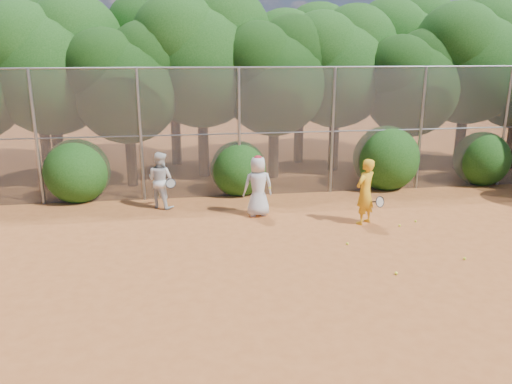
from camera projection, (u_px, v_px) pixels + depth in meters
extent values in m
plane|color=#A75625|center=(321.00, 273.00, 10.47)|extent=(80.00, 80.00, 0.00)
cylinder|color=gray|center=(36.00, 139.00, 14.62)|extent=(0.09, 0.09, 4.00)
cylinder|color=gray|center=(141.00, 136.00, 15.05)|extent=(0.09, 0.09, 4.00)
cylinder|color=gray|center=(239.00, 134.00, 15.48)|extent=(0.09, 0.09, 4.00)
cylinder|color=gray|center=(332.00, 131.00, 15.91)|extent=(0.09, 0.09, 4.00)
cylinder|color=gray|center=(421.00, 129.00, 16.34)|extent=(0.09, 0.09, 4.00)
cylinder|color=gray|center=(505.00, 127.00, 16.77)|extent=(0.09, 0.09, 4.00)
cylinder|color=gray|center=(271.00, 67.00, 15.07)|extent=(20.00, 0.05, 0.05)
cylinder|color=gray|center=(271.00, 133.00, 15.62)|extent=(20.00, 0.04, 0.04)
cube|color=slate|center=(271.00, 133.00, 15.62)|extent=(20.00, 0.02, 4.00)
cylinder|color=black|center=(58.00, 148.00, 17.20)|extent=(0.38, 0.38, 2.52)
sphere|color=#154010|center=(50.00, 74.00, 16.52)|extent=(4.03, 4.03, 4.03)
sphere|color=#154010|center=(75.00, 43.00, 16.74)|extent=(3.23, 3.23, 3.23)
sphere|color=#154010|center=(22.00, 49.00, 15.91)|extent=(3.02, 3.02, 3.02)
cylinder|color=black|center=(131.00, 154.00, 16.94)|extent=(0.36, 0.36, 2.17)
sphere|color=black|center=(127.00, 91.00, 16.36)|extent=(3.47, 3.47, 3.47)
sphere|color=black|center=(147.00, 63.00, 16.55)|extent=(2.78, 2.78, 2.78)
sphere|color=black|center=(105.00, 69.00, 15.83)|extent=(2.60, 2.60, 2.60)
cylinder|color=black|center=(203.00, 140.00, 18.18)|extent=(0.39, 0.39, 2.66)
sphere|color=#154010|center=(201.00, 67.00, 17.47)|extent=(4.26, 4.26, 4.26)
sphere|color=#154010|center=(224.00, 35.00, 17.70)|extent=(3.40, 3.40, 3.40)
sphere|color=#154010|center=(179.00, 41.00, 16.82)|extent=(3.19, 3.19, 3.19)
cylinder|color=black|center=(273.00, 147.00, 18.02)|extent=(0.37, 0.37, 2.27)
sphere|color=black|center=(274.00, 84.00, 17.41)|extent=(3.64, 3.64, 3.64)
sphere|color=black|center=(293.00, 57.00, 17.61)|extent=(2.91, 2.91, 2.91)
sphere|color=black|center=(257.00, 62.00, 16.86)|extent=(2.73, 2.73, 2.73)
cylinder|color=black|center=(334.00, 139.00, 19.12)|extent=(0.38, 0.38, 2.45)
sphere|color=#154010|center=(337.00, 75.00, 18.46)|extent=(3.92, 3.92, 3.92)
sphere|color=#154010|center=(355.00, 47.00, 18.68)|extent=(3.14, 3.14, 3.14)
sphere|color=#154010|center=(322.00, 53.00, 17.87)|extent=(2.94, 2.94, 2.94)
cylinder|color=black|center=(406.00, 146.00, 18.57)|extent=(0.36, 0.36, 2.10)
sphere|color=black|center=(411.00, 90.00, 18.01)|extent=(3.36, 3.36, 3.36)
sphere|color=black|center=(426.00, 66.00, 18.20)|extent=(2.69, 2.69, 2.69)
sphere|color=black|center=(400.00, 71.00, 17.50)|extent=(2.52, 2.52, 2.52)
cylinder|color=black|center=(461.00, 135.00, 19.44)|extent=(0.39, 0.39, 2.59)
sphere|color=#154010|center=(468.00, 68.00, 18.74)|extent=(4.14, 4.14, 4.14)
sphere|color=#154010|center=(486.00, 40.00, 18.97)|extent=(3.32, 3.32, 3.32)
sphere|color=#154010|center=(457.00, 45.00, 18.11)|extent=(3.11, 3.11, 3.11)
cylinder|color=black|center=(512.00, 139.00, 19.48)|extent=(0.37, 0.37, 2.31)
sphere|color=black|center=(512.00, 60.00, 18.30)|extent=(2.77, 2.77, 2.77)
cylinder|color=black|center=(45.00, 136.00, 19.23)|extent=(0.39, 0.39, 2.62)
sphere|color=#154010|center=(37.00, 67.00, 18.52)|extent=(4.20, 4.20, 4.20)
sphere|color=#154010|center=(60.00, 38.00, 18.75)|extent=(3.36, 3.36, 3.36)
sphere|color=#154010|center=(10.00, 44.00, 17.89)|extent=(3.15, 3.15, 3.15)
cylinder|color=black|center=(176.00, 130.00, 20.11)|extent=(0.40, 0.40, 2.80)
sphere|color=#154010|center=(173.00, 60.00, 19.36)|extent=(4.48, 4.48, 4.48)
sphere|color=#154010|center=(194.00, 30.00, 19.61)|extent=(3.58, 3.58, 3.58)
sphere|color=#154010|center=(150.00, 35.00, 18.68)|extent=(3.36, 3.36, 3.36)
cylinder|color=black|center=(299.00, 132.00, 20.49)|extent=(0.38, 0.38, 2.52)
sphere|color=#154010|center=(300.00, 70.00, 19.81)|extent=(4.03, 4.03, 4.03)
sphere|color=#154010|center=(318.00, 44.00, 20.03)|extent=(3.23, 3.23, 3.23)
sphere|color=#154010|center=(285.00, 49.00, 19.20)|extent=(3.02, 3.02, 3.02)
cylinder|color=black|center=(397.00, 125.00, 21.67)|extent=(0.40, 0.40, 2.73)
sphere|color=#154010|center=(401.00, 61.00, 20.94)|extent=(4.37, 4.37, 4.37)
sphere|color=#154010|center=(419.00, 35.00, 21.18)|extent=(3.49, 3.49, 3.49)
sphere|color=#154010|center=(389.00, 39.00, 20.28)|extent=(3.28, 3.28, 3.28)
sphere|color=#154010|center=(77.00, 168.00, 15.32)|extent=(2.00, 2.00, 2.00)
sphere|color=#154010|center=(238.00, 166.00, 16.07)|extent=(1.80, 1.80, 1.80)
sphere|color=#154010|center=(386.00, 155.00, 16.73)|extent=(2.20, 2.20, 2.20)
sphere|color=#154010|center=(482.00, 156.00, 17.27)|extent=(1.90, 1.90, 1.90)
imported|color=gold|center=(365.00, 192.00, 13.20)|extent=(0.77, 0.72, 1.77)
torus|color=black|center=(380.00, 202.00, 13.13)|extent=(0.32, 0.21, 0.30)
cylinder|color=black|center=(374.00, 202.00, 13.32)|extent=(0.14, 0.27, 0.10)
imported|color=silver|center=(258.00, 186.00, 13.87)|extent=(0.87, 0.60, 1.70)
ellipsoid|color=#B41928|center=(258.00, 158.00, 13.64)|extent=(0.22, 0.22, 0.13)
sphere|color=yellow|center=(270.00, 188.00, 13.72)|extent=(0.07, 0.07, 0.07)
imported|color=silver|center=(160.00, 180.00, 14.59)|extent=(1.03, 0.98, 1.67)
torus|color=black|center=(171.00, 183.00, 14.36)|extent=(0.32, 0.21, 0.28)
cylinder|color=black|center=(172.00, 185.00, 14.58)|extent=(0.06, 0.26, 0.17)
sphere|color=yellow|center=(347.00, 244.00, 11.94)|extent=(0.07, 0.07, 0.07)
sphere|color=yellow|center=(400.00, 226.00, 13.17)|extent=(0.07, 0.07, 0.07)
sphere|color=yellow|center=(396.00, 273.00, 10.36)|extent=(0.07, 0.07, 0.07)
sphere|color=yellow|center=(465.00, 259.00, 11.09)|extent=(0.07, 0.07, 0.07)
sphere|color=yellow|center=(416.00, 221.00, 13.51)|extent=(0.07, 0.07, 0.07)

